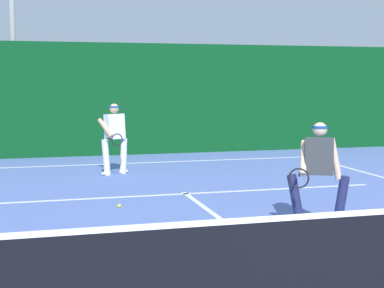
% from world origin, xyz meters
% --- Properties ---
extents(court_line_baseline_far, '(9.76, 0.10, 0.01)m').
position_xyz_m(court_line_baseline_far, '(0.00, 10.81, 0.00)').
color(court_line_baseline_far, white).
rests_on(court_line_baseline_far, ground_plane).
extents(court_line_service, '(7.96, 0.10, 0.01)m').
position_xyz_m(court_line_service, '(0.00, 6.22, 0.00)').
color(court_line_service, white).
rests_on(court_line_service, ground_plane).
extents(court_line_centre, '(0.10, 6.40, 0.01)m').
position_xyz_m(court_line_centre, '(0.00, 3.20, 0.00)').
color(court_line_centre, white).
rests_on(court_line_centre, ground_plane).
extents(tennis_net, '(10.70, 0.09, 1.09)m').
position_xyz_m(tennis_net, '(0.00, 0.00, 0.51)').
color(tennis_net, '#1E4723').
rests_on(tennis_net, ground_plane).
extents(player_near, '(1.09, 0.82, 1.60)m').
position_xyz_m(player_near, '(1.24, 3.09, 0.88)').
color(player_near, '#1E234C').
rests_on(player_near, ground_plane).
extents(player_far, '(0.75, 0.94, 1.68)m').
position_xyz_m(player_far, '(-1.01, 9.03, 0.93)').
color(player_far, silver).
rests_on(player_far, ground_plane).
extents(tennis_ball, '(0.07, 0.07, 0.07)m').
position_xyz_m(tennis_ball, '(-1.45, 5.29, 0.03)').
color(tennis_ball, '#D1E033').
rests_on(tennis_ball, ground_plane).
extents(back_fence_windscreen, '(20.15, 0.12, 3.34)m').
position_xyz_m(back_fence_windscreen, '(0.00, 12.71, 1.67)').
color(back_fence_windscreen, '#083D18').
rests_on(back_fence_windscreen, ground_plane).
extents(light_pole, '(0.55, 0.44, 7.54)m').
position_xyz_m(light_pole, '(-3.39, 14.41, 4.62)').
color(light_pole, '#9EA39E').
rests_on(light_pole, ground_plane).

